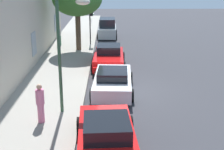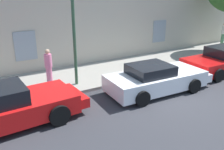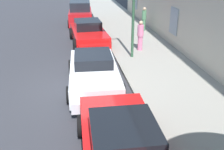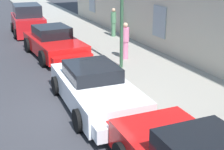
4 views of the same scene
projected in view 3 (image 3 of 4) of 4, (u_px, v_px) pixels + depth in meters
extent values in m
plane|color=#333338|center=(84.00, 87.00, 11.06)|extent=(80.00, 80.00, 0.00)
cube|color=gray|center=(169.00, 79.00, 11.58)|extent=(60.00, 3.71, 0.14)
cube|color=#8C99A3|center=(136.00, 0.00, 23.56)|extent=(1.10, 0.06, 1.50)
cube|color=#8C99A3|center=(174.00, 21.00, 15.35)|extent=(1.10, 0.06, 1.50)
cube|color=red|center=(89.00, 35.00, 16.54)|extent=(4.47, 2.16, 0.67)
cube|color=black|center=(88.00, 24.00, 16.60)|extent=(1.83, 1.63, 0.52)
cube|color=red|center=(94.00, 45.00, 14.85)|extent=(1.41, 1.84, 0.37)
cylinder|color=black|center=(108.00, 43.00, 15.59)|extent=(0.75, 0.28, 0.74)
cylinder|color=black|center=(75.00, 45.00, 15.21)|extent=(0.75, 0.28, 0.74)
cylinder|color=black|center=(100.00, 32.00, 18.02)|extent=(0.75, 0.28, 0.74)
cylinder|color=black|center=(72.00, 33.00, 17.64)|extent=(0.75, 0.28, 0.74)
cube|color=white|center=(94.00, 74.00, 10.99)|extent=(4.57, 2.10, 0.69)
cube|color=black|center=(93.00, 59.00, 11.07)|extent=(1.86, 1.60, 0.43)
cube|color=white|center=(97.00, 99.00, 9.22)|extent=(1.42, 1.81, 0.38)
cylinder|color=black|center=(122.00, 92.00, 9.89)|extent=(0.66, 0.27, 0.64)
cylinder|color=black|center=(70.00, 95.00, 9.69)|extent=(0.66, 0.27, 0.64)
cylinder|color=black|center=(113.00, 65.00, 12.43)|extent=(0.66, 0.27, 0.64)
cylinder|color=black|center=(72.00, 67.00, 12.23)|extent=(0.66, 0.27, 0.64)
cube|color=red|center=(121.00, 146.00, 6.70)|extent=(4.29, 2.02, 0.69)
cube|color=black|center=(124.00, 134.00, 6.17)|extent=(1.73, 1.58, 0.52)
cube|color=red|center=(111.00, 111.00, 8.43)|extent=(1.31, 1.80, 0.38)
cylinder|color=black|center=(81.00, 126.00, 7.85)|extent=(0.68, 0.26, 0.68)
cylinder|color=black|center=(145.00, 121.00, 8.09)|extent=(0.68, 0.26, 0.68)
cube|color=red|center=(81.00, 17.00, 21.51)|extent=(3.73, 1.98, 1.07)
cube|color=#1E232B|center=(80.00, 6.00, 21.17)|extent=(2.27, 1.68, 0.69)
cylinder|color=black|center=(70.00, 18.00, 22.56)|extent=(0.61, 0.24, 0.60)
cylinder|color=black|center=(91.00, 18.00, 22.71)|extent=(0.61, 0.24, 0.60)
cylinder|color=black|center=(69.00, 24.00, 20.57)|extent=(0.61, 0.24, 0.60)
cylinder|color=black|center=(92.00, 24.00, 20.73)|extent=(0.61, 0.24, 0.60)
cylinder|color=#2D5138|center=(133.00, 8.00, 13.07)|extent=(0.14, 0.14, 5.08)
cylinder|color=pink|center=(140.00, 43.00, 14.98)|extent=(0.32, 0.32, 0.81)
cylinder|color=pink|center=(141.00, 31.00, 14.70)|extent=(0.41, 0.41, 0.62)
sphere|color=tan|center=(141.00, 23.00, 14.53)|extent=(0.22, 0.22, 0.22)
cylinder|color=#4C7F59|center=(144.00, 25.00, 19.21)|extent=(0.34, 0.34, 0.80)
cylinder|color=#4C7F59|center=(144.00, 15.00, 18.93)|extent=(0.43, 0.43, 0.62)
sphere|color=tan|center=(144.00, 9.00, 18.76)|extent=(0.22, 0.22, 0.22)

